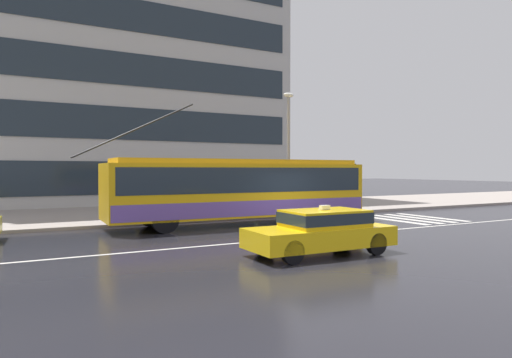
{
  "coord_description": "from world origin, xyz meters",
  "views": [
    {
      "loc": [
        -10.12,
        -14.35,
        2.4
      ],
      "look_at": [
        -0.69,
        3.12,
        2.0
      ],
      "focal_mm": 31.46,
      "sensor_mm": 36.0,
      "label": 1
    }
  ],
  "objects_px": {
    "taxi_oncoming_near": "(322,230)",
    "pedestrian_at_shelter": "(257,194)",
    "pedestrian_approaching_curb": "(138,197)",
    "street_lamp": "(288,141)",
    "trolleybus": "(241,189)"
  },
  "relations": [
    {
      "from": "pedestrian_at_shelter",
      "to": "trolleybus",
      "type": "bearing_deg",
      "value": -128.0
    },
    {
      "from": "taxi_oncoming_near",
      "to": "street_lamp",
      "type": "height_order",
      "value": "street_lamp"
    },
    {
      "from": "street_lamp",
      "to": "pedestrian_approaching_curb",
      "type": "bearing_deg",
      "value": 172.33
    },
    {
      "from": "pedestrian_approaching_curb",
      "to": "street_lamp",
      "type": "relative_size",
      "value": 0.26
    },
    {
      "from": "pedestrian_at_shelter",
      "to": "street_lamp",
      "type": "bearing_deg",
      "value": -28.12
    },
    {
      "from": "taxi_oncoming_near",
      "to": "pedestrian_approaching_curb",
      "type": "distance_m",
      "value": 11.09
    },
    {
      "from": "trolleybus",
      "to": "pedestrian_at_shelter",
      "type": "bearing_deg",
      "value": 52.0
    },
    {
      "from": "pedestrian_at_shelter",
      "to": "taxi_oncoming_near",
      "type": "bearing_deg",
      "value": -108.86
    },
    {
      "from": "taxi_oncoming_near",
      "to": "street_lamp",
      "type": "bearing_deg",
      "value": 62.44
    },
    {
      "from": "taxi_oncoming_near",
      "to": "pedestrian_approaching_curb",
      "type": "relative_size",
      "value": 2.56
    },
    {
      "from": "pedestrian_at_shelter",
      "to": "pedestrian_approaching_curb",
      "type": "bearing_deg",
      "value": 177.77
    },
    {
      "from": "pedestrian_approaching_curb",
      "to": "street_lamp",
      "type": "bearing_deg",
      "value": -7.67
    },
    {
      "from": "pedestrian_approaching_curb",
      "to": "street_lamp",
      "type": "distance_m",
      "value": 8.24
    },
    {
      "from": "trolleybus",
      "to": "pedestrian_approaching_curb",
      "type": "distance_m",
      "value": 5.08
    },
    {
      "from": "taxi_oncoming_near",
      "to": "pedestrian_at_shelter",
      "type": "distance_m",
      "value": 11.13
    }
  ]
}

